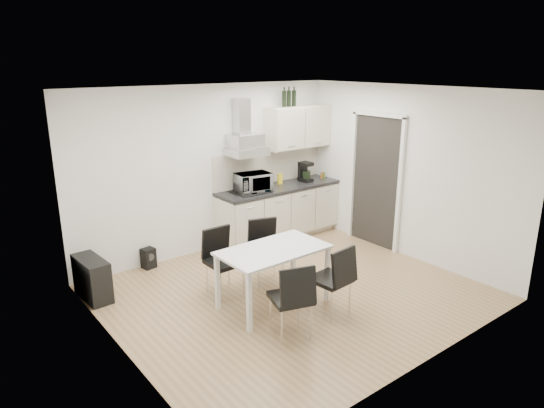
# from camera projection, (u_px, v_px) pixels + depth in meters

# --- Properties ---
(ground) EXTENTS (4.50, 4.50, 0.00)m
(ground) POSITION_uv_depth(u_px,v_px,m) (291.00, 293.00, 6.37)
(ground) COLOR tan
(ground) RESTS_ON ground
(wall_back) EXTENTS (4.50, 0.10, 2.60)m
(wall_back) POSITION_uv_depth(u_px,v_px,m) (209.00, 170.00, 7.51)
(wall_back) COLOR white
(wall_back) RESTS_ON ground
(wall_front) EXTENTS (4.50, 0.10, 2.60)m
(wall_front) POSITION_uv_depth(u_px,v_px,m) (432.00, 244.00, 4.49)
(wall_front) COLOR white
(wall_front) RESTS_ON ground
(wall_left) EXTENTS (0.10, 4.00, 2.60)m
(wall_left) POSITION_uv_depth(u_px,v_px,m) (115.00, 237.00, 4.68)
(wall_left) COLOR white
(wall_left) RESTS_ON ground
(wall_right) EXTENTS (0.10, 4.00, 2.60)m
(wall_right) POSITION_uv_depth(u_px,v_px,m) (406.00, 173.00, 7.33)
(wall_right) COLOR white
(wall_right) RESTS_ON ground
(ceiling) EXTENTS (4.50, 4.50, 0.00)m
(ceiling) POSITION_uv_depth(u_px,v_px,m) (294.00, 90.00, 5.63)
(ceiling) COLOR white
(ceiling) RESTS_ON wall_back
(doorway) EXTENTS (0.08, 1.04, 2.10)m
(doorway) POSITION_uv_depth(u_px,v_px,m) (375.00, 182.00, 7.79)
(doorway) COLOR white
(doorway) RESTS_ON ground
(kitchenette) EXTENTS (2.22, 0.64, 2.52)m
(kitchenette) POSITION_uv_depth(u_px,v_px,m) (279.00, 191.00, 8.15)
(kitchenette) COLOR beige
(kitchenette) RESTS_ON ground
(dining_table) EXTENTS (1.32, 0.77, 0.75)m
(dining_table) POSITION_uv_depth(u_px,v_px,m) (273.00, 256.00, 5.87)
(dining_table) COLOR white
(dining_table) RESTS_ON ground
(chair_far_left) EXTENTS (0.44, 0.50, 0.88)m
(chair_far_left) POSITION_uv_depth(u_px,v_px,m) (225.00, 263.00, 6.21)
(chair_far_left) COLOR black
(chair_far_left) RESTS_ON ground
(chair_far_right) EXTENTS (0.58, 0.61, 0.88)m
(chair_far_right) POSITION_uv_depth(u_px,v_px,m) (267.00, 253.00, 6.53)
(chair_far_right) COLOR black
(chair_far_right) RESTS_ON ground
(chair_near_left) EXTENTS (0.57, 0.61, 0.88)m
(chair_near_left) POSITION_uv_depth(u_px,v_px,m) (291.00, 299.00, 5.28)
(chair_near_left) COLOR black
(chair_near_left) RESTS_ON ground
(chair_near_right) EXTENTS (0.48, 0.54, 0.88)m
(chair_near_right) POSITION_uv_depth(u_px,v_px,m) (330.00, 280.00, 5.73)
(chair_near_right) COLOR black
(chair_near_right) RESTS_ON ground
(guitar_amp) EXTENTS (0.32, 0.66, 0.54)m
(guitar_amp) POSITION_uv_depth(u_px,v_px,m) (92.00, 278.00, 6.16)
(guitar_amp) COLOR black
(guitar_amp) RESTS_ON ground
(floor_speaker) EXTENTS (0.21, 0.19, 0.30)m
(floor_speaker) POSITION_uv_depth(u_px,v_px,m) (148.00, 258.00, 7.10)
(floor_speaker) COLOR black
(floor_speaker) RESTS_ON ground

